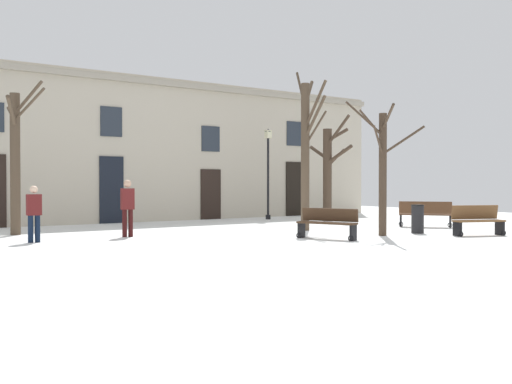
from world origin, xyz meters
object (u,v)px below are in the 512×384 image
Objects in this scene: tree_center at (383,168)px; person_near_bench at (34,211)px; tree_left_of_center at (16,158)px; litter_bin at (418,219)px; tree_near_facade at (329,169)px; streetlamp at (268,164)px; tree_right_of_center at (306,150)px; bench_facing_shops at (425,214)px; bench_back_to_back_left at (478,220)px; bench_back_to_back_right at (328,223)px; person_strolling at (128,205)px.

tree_center is 2.67× the size of person_near_bench.
litter_bin is (10.85, -6.66, -1.95)m from tree_left_of_center.
tree_near_facade reaches higher than streetlamp.
tree_right_of_center is 8.95m from person_near_bench.
litter_bin is 2.77m from bench_facing_shops.
bench_facing_shops reaches higher than bench_back_to_back_left.
tree_center is 2.47× the size of bench_back_to_back_left.
tree_right_of_center reaches higher than tree_center.
tree_center reaches higher than bench_back_to_back_right.
tree_left_of_center is 2.75× the size of person_strolling.
person_strolling is (-4.53, 3.89, 0.48)m from bench_back_to_back_right.
tree_right_of_center reaches higher than litter_bin.
bench_facing_shops is at bearing -16.44° from tree_right_of_center.
bench_facing_shops is at bearing 87.25° from bench_back_to_back_left.
person_near_bench is (-11.10, -4.57, -1.62)m from streetlamp.
litter_bin is 3.69m from bench_back_to_back_right.
bench_back_to_back_left is at bearing -99.35° from tree_near_facade.
bench_back_to_back_right is 1.06× the size of person_strolling.
tree_right_of_center is 5.26m from bench_facing_shops.
tree_near_facade is 7.93m from tree_center.
tree_near_facade is (13.16, 0.26, -0.19)m from tree_left_of_center.
litter_bin is 0.54× the size of bench_facing_shops.
tree_center is 4.46m from bench_facing_shops.
bench_back_to_back_right is 1.05× the size of bench_facing_shops.
litter_bin is at bearing 162.56° from person_near_bench.
tree_left_of_center is at bearing -154.60° from bench_back_to_back_right.
bench_facing_shops is (2.29, 1.56, 0.03)m from litter_bin.
tree_left_of_center is 9.85m from bench_back_to_back_right.
streetlamp is 2.35× the size of bench_facing_shops.
tree_near_facade reaches higher than bench_facing_shops.
tree_left_of_center is 14.22m from bench_facing_shops.
streetlamp is at bearing 66.72° from tree_right_of_center.
tree_right_of_center reaches higher than person_strolling.
litter_bin is at bearing -91.03° from streetlamp.
litter_bin is 11.65m from person_near_bench.
tree_left_of_center is 12.88m from litter_bin.
streetlamp is at bearing 143.06° from tree_near_facade.
tree_center is 4.49× the size of litter_bin.
tree_right_of_center is at bearing 146.33° from bench_back_to_back_left.
bench_back_to_back_left is (2.50, -1.59, -1.60)m from tree_center.
bench_facing_shops is (2.13, -6.97, -1.97)m from streetlamp.
tree_near_facade is 6.10m from tree_right_of_center.
streetlamp is (11.01, 1.87, 0.05)m from tree_left_of_center.
litter_bin is at bearing 85.76° from bench_facing_shops.
tree_right_of_center is at bearing 129.91° from bench_back_to_back_right.
bench_facing_shops is 1.00× the size of person_strolling.
tree_left_of_center reaches higher than bench_facing_shops.
person_strolling is (-5.95, 1.17, -1.81)m from tree_right_of_center.
bench_back_to_back_right is (-5.99, -6.73, -1.75)m from tree_near_facade.
tree_center is 2.64m from bench_back_to_back_right.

